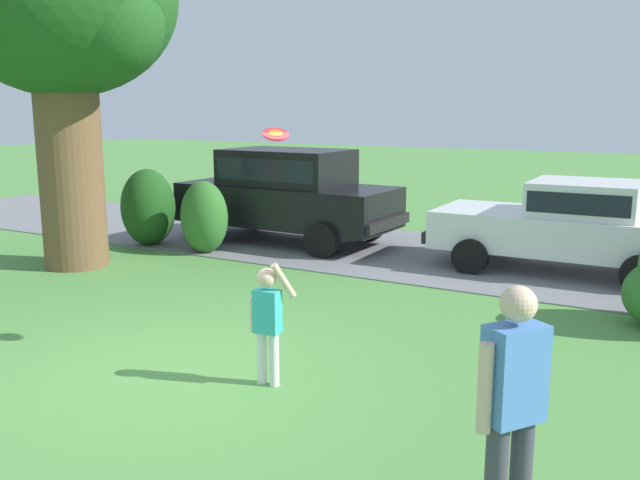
# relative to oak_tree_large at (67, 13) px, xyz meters

# --- Properties ---
(ground_plane) EXTENTS (80.00, 80.00, 0.00)m
(ground_plane) POSITION_rel_oak_tree_large_xyz_m (4.79, -3.11, -4.30)
(ground_plane) COLOR #518E42
(driveway_strip) EXTENTS (28.00, 4.40, 0.02)m
(driveway_strip) POSITION_rel_oak_tree_large_xyz_m (4.79, 3.74, -4.29)
(driveway_strip) COLOR slate
(driveway_strip) RESTS_ON ground
(oak_tree_large) EXTENTS (3.91, 3.88, 6.22)m
(oak_tree_large) POSITION_rel_oak_tree_large_xyz_m (0.00, 0.00, 0.00)
(oak_tree_large) COLOR brown
(oak_tree_large) RESTS_ON ground
(shrub_near_tree) EXTENTS (1.09, 1.08, 1.55)m
(shrub_near_tree) POSITION_rel_oak_tree_large_xyz_m (-0.21, 1.89, -3.53)
(shrub_near_tree) COLOR #1E511C
(shrub_near_tree) RESTS_ON ground
(shrub_centre_left) EXTENTS (0.95, 0.81, 1.39)m
(shrub_centre_left) POSITION_rel_oak_tree_large_xyz_m (1.25, 1.86, -3.60)
(shrub_centre_left) COLOR #33702B
(shrub_centre_left) RESTS_ON ground
(parked_sedan) EXTENTS (4.43, 2.16, 1.56)m
(parked_sedan) POSITION_rel_oak_tree_large_xyz_m (7.58, 3.70, -3.45)
(parked_sedan) COLOR white
(parked_sedan) RESTS_ON ground
(parked_suv) EXTENTS (4.73, 2.17, 1.92)m
(parked_suv) POSITION_rel_oak_tree_large_xyz_m (2.07, 3.53, -3.22)
(parked_suv) COLOR black
(parked_suv) RESTS_ON ground
(child_thrower) EXTENTS (0.44, 0.29, 1.29)m
(child_thrower) POSITION_rel_oak_tree_large_xyz_m (5.86, -2.81, -3.58)
(child_thrower) COLOR white
(child_thrower) RESTS_ON ground
(frisbee) EXTENTS (0.30, 0.28, 0.18)m
(frisbee) POSITION_rel_oak_tree_large_xyz_m (5.52, -2.11, -1.82)
(frisbee) COLOR red
(adult_onlooker) EXTENTS (0.38, 0.46, 1.74)m
(adult_onlooker) POSITION_rel_oak_tree_large_xyz_m (8.64, -4.30, -3.32)
(adult_onlooker) COLOR #3F3F4C
(adult_onlooker) RESTS_ON ground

